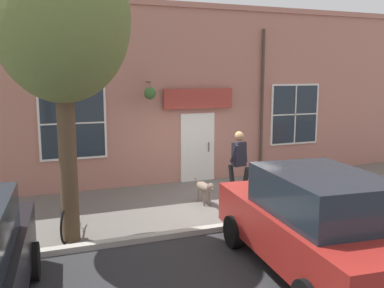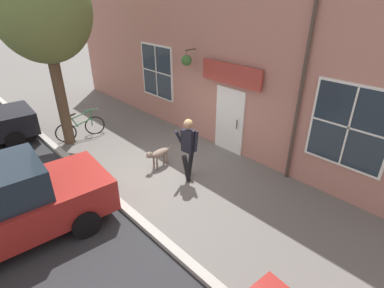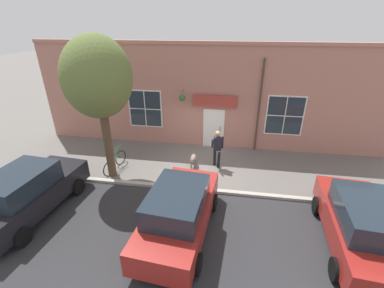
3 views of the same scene
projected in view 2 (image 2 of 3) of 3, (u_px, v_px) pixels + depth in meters
The scene contains 6 objects.
ground_plane at pixel (171, 169), 8.92m from camera, with size 90.00×90.00×0.00m, color #66605B.
storefront_facade at pixel (227, 66), 9.11m from camera, with size 0.95×18.00×5.35m.
pedestrian_walking at pixel (188, 144), 7.98m from camera, with size 0.67×0.55×1.80m.
dog_on_leash at pixel (158, 154), 8.85m from camera, with size 1.07×0.28×0.65m.
street_tree_by_curb at pixel (43, 12), 8.54m from camera, with size 2.82×2.54×5.84m.
leaning_bicycle at pixel (81, 128), 10.64m from camera, with size 1.72×0.35×1.01m.
Camera 2 is at (4.76, 5.93, 4.76)m, focal length 28.00 mm.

